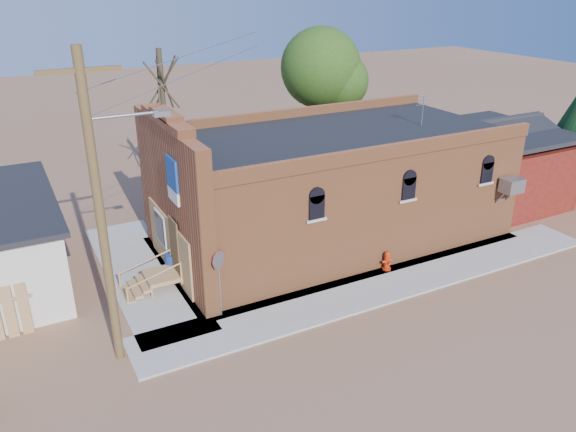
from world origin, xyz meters
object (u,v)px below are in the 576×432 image
utility_pole (101,209)px  trash_barrel (172,264)px  fire_hydrant (387,261)px  stop_sign (219,266)px  brick_bar (328,187)px

utility_pole → trash_barrel: size_ratio=10.54×
fire_hydrant → trash_barrel: bearing=174.6°
fire_hydrant → trash_barrel: size_ratio=0.91×
stop_sign → trash_barrel: (-0.58, 3.48, -1.41)m
brick_bar → utility_pole: utility_pole is taller
fire_hydrant → stop_sign: stop_sign is taller
fire_hydrant → stop_sign: 6.98m
fire_hydrant → trash_barrel: (-7.41, 3.49, 0.05)m
utility_pole → fire_hydrant: (10.25, 0.60, -4.31)m
brick_bar → trash_barrel: bearing=-178.2°
brick_bar → trash_barrel: size_ratio=19.21×
brick_bar → utility_pole: size_ratio=1.82×
brick_bar → utility_pole: 10.96m
fire_hydrant → trash_barrel: trash_barrel is taller
stop_sign → brick_bar: bearing=17.6°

